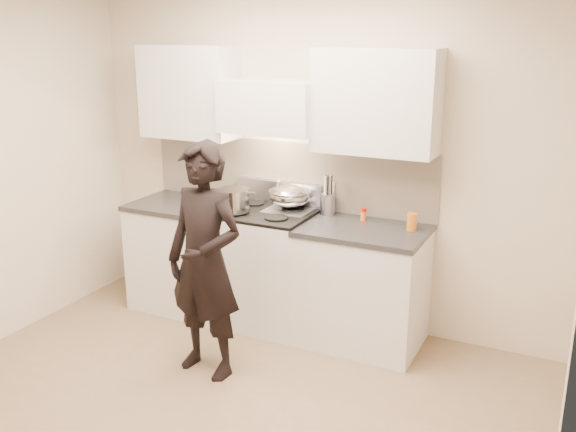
{
  "coord_description": "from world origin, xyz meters",
  "views": [
    {
      "loc": [
        1.99,
        -2.86,
        2.34
      ],
      "look_at": [
        0.09,
        1.05,
        1.05
      ],
      "focal_mm": 40.0,
      "sensor_mm": 36.0,
      "label": 1
    }
  ],
  "objects_px": {
    "wok": "(290,196)",
    "counter_right": "(362,286)",
    "utensil_crock": "(328,202)",
    "stove": "(265,267)",
    "person": "(205,261)"
  },
  "relations": [
    {
      "from": "counter_right",
      "to": "utensil_crock",
      "type": "height_order",
      "value": "utensil_crock"
    },
    {
      "from": "counter_right",
      "to": "wok",
      "type": "xyz_separation_m",
      "value": [
        -0.68,
        0.14,
        0.59
      ]
    },
    {
      "from": "wok",
      "to": "utensil_crock",
      "type": "bearing_deg",
      "value": 12.47
    },
    {
      "from": "wok",
      "to": "person",
      "type": "xyz_separation_m",
      "value": [
        -0.14,
        -1.03,
        -0.23
      ]
    },
    {
      "from": "wok",
      "to": "person",
      "type": "relative_size",
      "value": 0.25
    },
    {
      "from": "counter_right",
      "to": "wok",
      "type": "height_order",
      "value": "wok"
    },
    {
      "from": "stove",
      "to": "wok",
      "type": "xyz_separation_m",
      "value": [
        0.15,
        0.14,
        0.58
      ]
    },
    {
      "from": "counter_right",
      "to": "wok",
      "type": "bearing_deg",
      "value": 167.99
    },
    {
      "from": "stove",
      "to": "counter_right",
      "type": "xyz_separation_m",
      "value": [
        0.83,
        0.0,
        -0.01
      ]
    },
    {
      "from": "counter_right",
      "to": "stove",
      "type": "bearing_deg",
      "value": -180.0
    },
    {
      "from": "stove",
      "to": "utensil_crock",
      "type": "height_order",
      "value": "utensil_crock"
    },
    {
      "from": "utensil_crock",
      "to": "wok",
      "type": "bearing_deg",
      "value": -167.53
    },
    {
      "from": "wok",
      "to": "counter_right",
      "type": "bearing_deg",
      "value": -12.01
    },
    {
      "from": "stove",
      "to": "wok",
      "type": "height_order",
      "value": "wok"
    },
    {
      "from": "stove",
      "to": "wok",
      "type": "bearing_deg",
      "value": 43.76
    }
  ]
}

